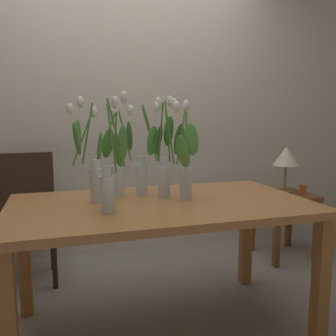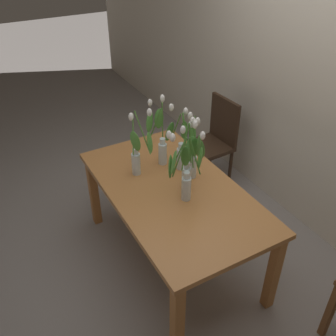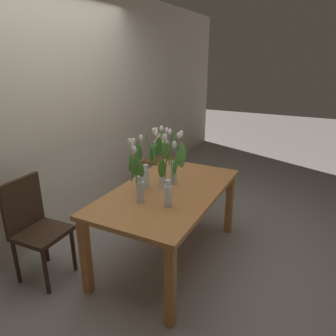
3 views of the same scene
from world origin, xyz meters
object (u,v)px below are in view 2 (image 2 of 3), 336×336
tulip_vase_0 (181,145)px  dining_chair (215,138)px  tulip_vase_4 (193,159)px  tulip_vase_5 (138,155)px  tulip_vase_1 (160,141)px  dining_table (173,198)px  tulip_vase_3 (188,164)px  tulip_vase_2 (184,175)px

tulip_vase_0 → dining_chair: 1.01m
tulip_vase_4 → dining_chair: tulip_vase_4 is taller
tulip_vase_4 → dining_chair: (-0.73, 0.74, -0.40)m
dining_chair → tulip_vase_4: bearing=-45.5°
tulip_vase_5 → dining_chair: size_ratio=0.62×
tulip_vase_1 → dining_chair: size_ratio=0.61×
tulip_vase_4 → dining_chair: size_ratio=0.60×
dining_table → tulip_vase_5: 0.42m
tulip_vase_0 → tulip_vase_3: bearing=-21.1°
tulip_vase_5 → tulip_vase_2: bearing=19.4°
tulip_vase_2 → tulip_vase_5: 0.45m
tulip_vase_2 → dining_chair: bearing=134.2°
tulip_vase_3 → tulip_vase_4: size_ratio=1.02×
dining_table → tulip_vase_0: tulip_vase_0 is taller
dining_table → tulip_vase_4: 0.34m
dining_table → tulip_vase_2: (0.14, 0.01, 0.30)m
tulip_vase_0 → tulip_vase_2: 0.40m
tulip_vase_1 → dining_chair: 1.02m
dining_table → tulip_vase_3: (0.05, 0.09, 0.31)m
tulip_vase_1 → dining_chair: (-0.40, 0.84, -0.41)m
tulip_vase_0 → tulip_vase_5: 0.34m
tulip_vase_2 → tulip_vase_5: (-0.42, -0.15, -0.02)m
tulip_vase_4 → tulip_vase_1: bearing=-163.3°
dining_chair → dining_table: bearing=-50.9°
tulip_vase_3 → tulip_vase_5: size_ratio=0.99×
tulip_vase_5 → dining_chair: 1.24m
tulip_vase_2 → tulip_vase_3: 0.12m
tulip_vase_2 → tulip_vase_5: size_ratio=0.93×
dining_table → tulip_vase_4: size_ratio=2.86×
tulip_vase_4 → tulip_vase_5: (-0.25, -0.33, 0.00)m
tulip_vase_0 → tulip_vase_3: 0.28m
tulip_vase_0 → tulip_vase_4: (0.18, -0.00, -0.02)m
tulip_vase_0 → tulip_vase_5: tulip_vase_5 is taller
tulip_vase_5 → dining_chair: (-0.48, 1.07, -0.40)m
dining_chair → tulip_vase_3: bearing=-46.0°
dining_table → tulip_vase_1: bearing=165.9°
tulip_vase_4 → tulip_vase_0: bearing=178.9°
tulip_vase_0 → tulip_vase_1: bearing=-146.0°
tulip_vase_3 → dining_table: bearing=-118.8°
dining_table → tulip_vase_5: tulip_vase_5 is taller
tulip_vase_3 → dining_chair: (-0.81, 0.84, -0.44)m
dining_chair → tulip_vase_0: bearing=-53.4°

